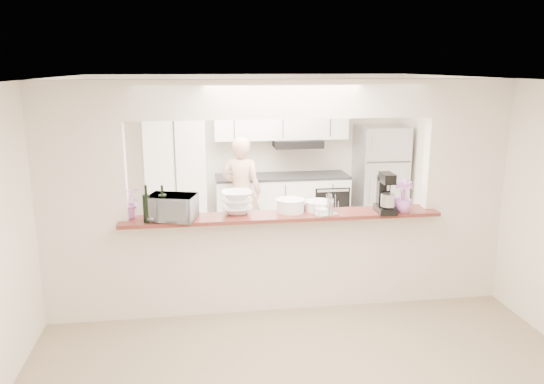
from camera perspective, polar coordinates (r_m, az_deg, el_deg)
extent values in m
plane|color=gray|center=(6.08, 1.01, -12.20)|extent=(6.00, 6.00, 0.00)
cube|color=beige|center=(7.49, -0.91, -7.08)|extent=(5.00, 2.90, 0.01)
cube|color=silver|center=(5.70, -19.72, -1.39)|extent=(0.90, 0.15, 2.50)
cube|color=silver|center=(6.31, 19.75, -0.01)|extent=(0.90, 0.15, 2.50)
cube|color=silver|center=(5.49, 1.11, 9.98)|extent=(3.20, 0.15, 0.40)
cube|color=silver|center=(5.87, 1.04, -7.58)|extent=(3.20, 0.15, 1.05)
cube|color=brown|center=(5.65, 1.14, -2.59)|extent=(3.40, 0.38, 0.04)
cube|color=white|center=(8.27, -10.26, 2.20)|extent=(0.90, 0.60, 2.10)
cube|color=white|center=(8.51, 1.08, -1.42)|extent=(2.10, 0.60, 0.90)
cube|color=#2F2F32|center=(8.40, 1.10, 1.68)|extent=(2.10, 0.62, 0.04)
cube|color=white|center=(8.38, 0.99, 8.26)|extent=(2.10, 0.35, 0.75)
cube|color=black|center=(8.37, 2.79, 5.25)|extent=(0.75, 0.45, 0.12)
cube|color=black|center=(8.36, 6.51, -1.42)|extent=(0.55, 0.02, 0.55)
cube|color=#AAAAAF|center=(8.76, 11.53, 1.44)|extent=(0.75, 0.70, 1.70)
imported|color=#EC7CD4|center=(5.67, -15.18, -1.05)|extent=(0.31, 0.27, 0.33)
cylinder|color=black|center=(5.45, -11.65, -1.73)|extent=(0.08, 0.08, 0.28)
cylinder|color=black|center=(5.41, -11.75, 0.21)|extent=(0.03, 0.03, 0.10)
cylinder|color=black|center=(5.47, -13.32, -1.75)|extent=(0.08, 0.08, 0.29)
cylinder|color=black|center=(5.42, -13.43, 0.21)|extent=(0.03, 0.03, 0.10)
imported|color=#9F9EA3|center=(5.50, -10.67, -1.66)|extent=(0.55, 0.44, 0.26)
imported|color=white|center=(5.66, -3.80, -1.15)|extent=(0.33, 0.33, 0.24)
cylinder|color=white|center=(5.72, 2.00, -1.50)|extent=(0.30, 0.30, 0.13)
cylinder|color=white|center=(5.71, 2.01, -0.82)|extent=(0.31, 0.31, 0.01)
cylinder|color=white|center=(5.79, 5.12, -1.54)|extent=(0.30, 0.30, 0.10)
cylinder|color=white|center=(5.78, 5.13, -1.02)|extent=(0.31, 0.31, 0.01)
cylinder|color=maroon|center=(5.80, 2.88, -1.64)|extent=(0.15, 0.15, 0.07)
cylinder|color=#C7AF8C|center=(5.84, 4.81, -1.56)|extent=(0.15, 0.15, 0.07)
cube|color=silver|center=(5.64, 5.83, -2.41)|extent=(0.27, 0.19, 0.02)
cube|color=white|center=(5.63, 5.83, -2.03)|extent=(0.12, 0.12, 0.06)
cube|color=black|center=(5.83, 12.10, -1.84)|extent=(0.20, 0.30, 0.07)
cube|color=black|center=(5.88, 11.89, 0.23)|extent=(0.13, 0.11, 0.31)
cube|color=black|center=(5.74, 12.30, 1.48)|extent=(0.14, 0.25, 0.10)
cylinder|color=#B7B7BC|center=(5.74, 12.34, -0.86)|extent=(0.15, 0.15, 0.13)
imported|color=#D472D3|center=(5.86, 13.95, -0.42)|extent=(0.24, 0.24, 0.36)
imported|color=#D3A689|center=(7.81, -3.31, -0.03)|extent=(0.69, 0.57, 1.63)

